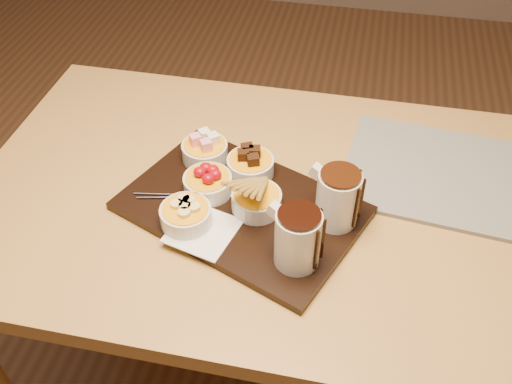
% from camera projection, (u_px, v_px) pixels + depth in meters
% --- Properties ---
extents(ground, '(5.00, 5.00, 0.00)m').
position_uv_depth(ground, '(255.00, 373.00, 1.71)').
color(ground, brown).
rests_on(ground, ground).
extents(dining_table, '(1.20, 0.80, 0.75)m').
position_uv_depth(dining_table, '(255.00, 225.00, 1.27)').
color(dining_table, '#B88A44').
rests_on(dining_table, ground).
extents(serving_board, '(0.54, 0.45, 0.02)m').
position_uv_depth(serving_board, '(242.00, 208.00, 1.15)').
color(serving_board, black).
rests_on(serving_board, dining_table).
extents(napkin, '(0.15, 0.15, 0.00)m').
position_uv_depth(napkin, '(203.00, 231.00, 1.09)').
color(napkin, white).
rests_on(napkin, serving_board).
extents(bowl_marshmallows, '(0.10, 0.10, 0.04)m').
position_uv_depth(bowl_marshmallows, '(205.00, 152.00, 1.24)').
color(bowl_marshmallows, silver).
rests_on(bowl_marshmallows, serving_board).
extents(bowl_cake, '(0.10, 0.10, 0.04)m').
position_uv_depth(bowl_cake, '(250.00, 166.00, 1.20)').
color(bowl_cake, silver).
rests_on(bowl_cake, serving_board).
extents(bowl_strawberries, '(0.10, 0.10, 0.04)m').
position_uv_depth(bowl_strawberries, '(208.00, 184.00, 1.16)').
color(bowl_strawberries, silver).
rests_on(bowl_strawberries, serving_board).
extents(bowl_biscotti, '(0.10, 0.10, 0.04)m').
position_uv_depth(bowl_biscotti, '(257.00, 201.00, 1.13)').
color(bowl_biscotti, silver).
rests_on(bowl_biscotti, serving_board).
extents(bowl_bananas, '(0.10, 0.10, 0.04)m').
position_uv_depth(bowl_bananas, '(186.00, 216.00, 1.10)').
color(bowl_bananas, silver).
rests_on(bowl_bananas, serving_board).
extents(pitcher_dark_chocolate, '(0.11, 0.11, 0.11)m').
position_uv_depth(pitcher_dark_chocolate, '(298.00, 239.00, 1.00)').
color(pitcher_dark_chocolate, silver).
rests_on(pitcher_dark_chocolate, serving_board).
extents(pitcher_milk_chocolate, '(0.11, 0.11, 0.11)m').
position_uv_depth(pitcher_milk_chocolate, '(338.00, 199.00, 1.08)').
color(pitcher_milk_chocolate, silver).
rests_on(pitcher_milk_chocolate, serving_board).
extents(fondue_skewers, '(0.07, 0.26, 0.01)m').
position_uv_depth(fondue_skewers, '(197.00, 195.00, 1.16)').
color(fondue_skewers, silver).
rests_on(fondue_skewers, serving_board).
extents(newspaper, '(0.43, 0.36, 0.01)m').
position_uv_depth(newspaper, '(439.00, 174.00, 1.23)').
color(newspaper, beige).
rests_on(newspaper, dining_table).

